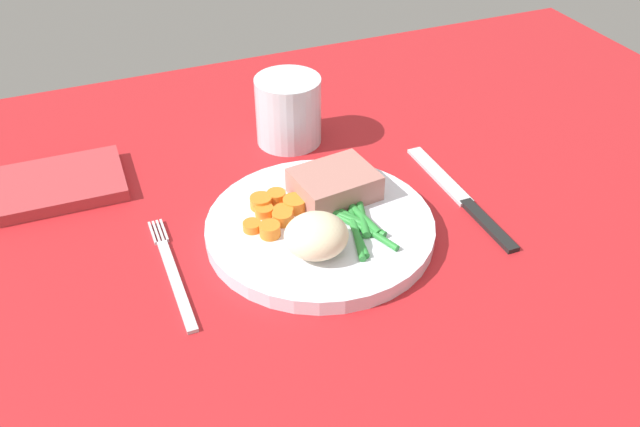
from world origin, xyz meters
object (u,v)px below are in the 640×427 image
Objects in this scene: meat_portion at (334,184)px; dinner_plate at (320,228)px; fork at (172,272)px; knife at (461,198)px; water_glass at (289,115)px; napkin at (59,184)px.

dinner_plate is at bearing -130.60° from meat_portion.
fork is (-18.34, -3.89, -2.80)cm from meat_portion.
knife is 23.15cm from water_glass.
dinner_plate is 1.13× the size of knife.
meat_portion is at bearing 159.74° from knife.
meat_portion is at bearing 15.32° from fork.
water_glass is (3.50, 18.57, 2.72)cm from dinner_plate.
fork is 2.01× the size of water_glass.
knife is 2.48× the size of water_glass.
napkin is at bearing 142.44° from dinner_plate.
water_glass is 27.41cm from napkin.
knife is 44.35cm from napkin.
water_glass is (0.38, 14.93, 0.51)cm from meat_portion.
napkin is (-8.54, 18.53, 0.50)cm from fork.
water_glass reaches higher than fork.
meat_portion is 14.95cm from water_glass.
fork is 31.74cm from knife.
napkin is at bearing 151.32° from knife.
knife is at bearing -0.99° from dinner_plate.
napkin is at bearing 118.07° from fork.
napkin reaches higher than fork.
fork is (-15.22, -0.26, -0.60)cm from dinner_plate.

